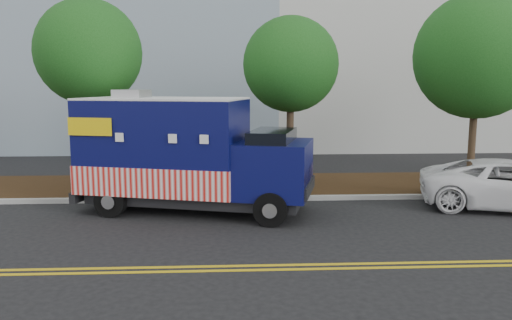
{
  "coord_description": "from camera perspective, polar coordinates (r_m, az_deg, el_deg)",
  "views": [
    {
      "loc": [
        -0.54,
        -14.37,
        3.76
      ],
      "look_at": [
        0.22,
        0.6,
        1.46
      ],
      "focal_mm": 35.0,
      "sensor_mm": 36.0,
      "label": 1
    }
  ],
  "objects": [
    {
      "name": "centerline_near",
      "position": [
        10.62,
        0.21,
        -11.97
      ],
      "size": [
        120.0,
        0.1,
        0.01
      ],
      "primitive_type": "cube",
      "color": "gold",
      "rests_on": "ground"
    },
    {
      "name": "mulch_strip",
      "position": [
        18.26,
        -1.13,
        -2.93
      ],
      "size": [
        120.0,
        4.0,
        0.15
      ],
      "primitive_type": "cube",
      "color": "black",
      "rests_on": "ground"
    },
    {
      "name": "tree_b",
      "position": [
        17.81,
        3.99,
        10.8
      ],
      "size": [
        3.35,
        3.35,
        6.1
      ],
      "color": "#38281C",
      "rests_on": "ground"
    },
    {
      "name": "sign_post",
      "position": [
        16.65,
        -11.85,
        -0.32
      ],
      "size": [
        0.06,
        0.06,
        2.4
      ],
      "primitive_type": "cube",
      "color": "#473828",
      "rests_on": "ground"
    },
    {
      "name": "curb",
      "position": [
        16.21,
        -0.91,
        -4.43
      ],
      "size": [
        120.0,
        0.18,
        0.15
      ],
      "primitive_type": "cube",
      "color": "#9E9E99",
      "rests_on": "ground"
    },
    {
      "name": "food_truck",
      "position": [
        14.85,
        -8.22,
        0.36
      ],
      "size": [
        7.19,
        4.11,
        3.59
      ],
      "rotation": [
        0.0,
        0.0,
        -0.26
      ],
      "color": "black",
      "rests_on": "ground"
    },
    {
      "name": "tree_a",
      "position": [
        18.68,
        -18.58,
        11.56
      ],
      "size": [
        3.68,
        3.68,
        6.69
      ],
      "color": "#38281C",
      "rests_on": "ground"
    },
    {
      "name": "centerline_far",
      "position": [
        10.39,
        0.28,
        -12.46
      ],
      "size": [
        120.0,
        0.1,
        0.01
      ],
      "primitive_type": "cube",
      "color": "gold",
      "rests_on": "ground"
    },
    {
      "name": "tree_c",
      "position": [
        19.54,
        24.0,
        10.79
      ],
      "size": [
        4.42,
        4.42,
        6.94
      ],
      "color": "#38281C",
      "rests_on": "ground"
    },
    {
      "name": "ground",
      "position": [
        14.87,
        -0.72,
        -5.93
      ],
      "size": [
        120.0,
        120.0,
        0.0
      ],
      "primitive_type": "plane",
      "color": "black",
      "rests_on": "ground"
    }
  ]
}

